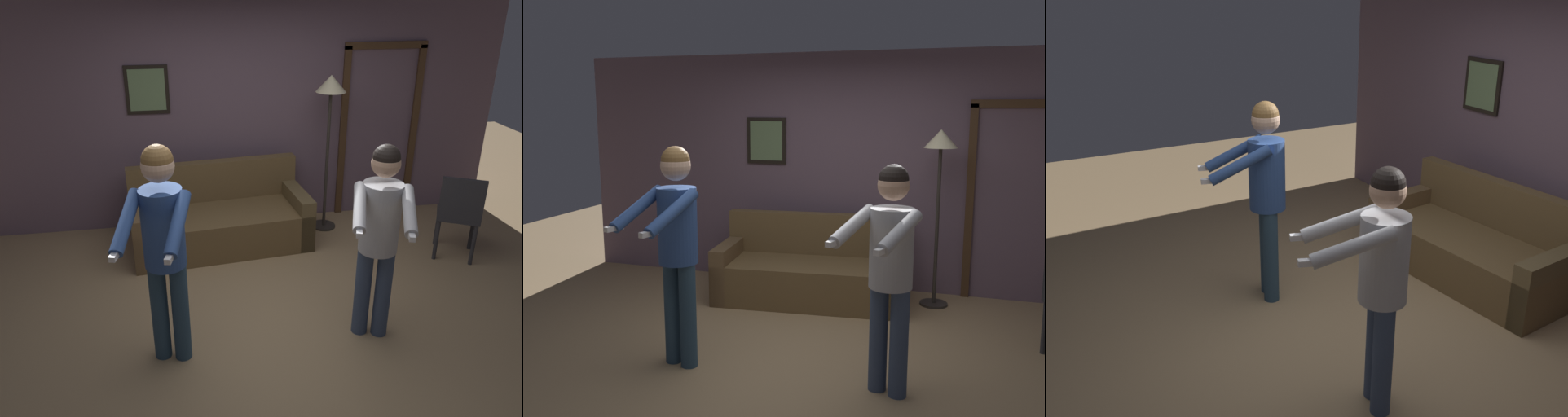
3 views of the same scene
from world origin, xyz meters
TOP-DOWN VIEW (x-y plane):
  - ground_plane at (0.00, 0.00)m, footprint 12.00×12.00m
  - back_wall_assembly at (0.02, 2.17)m, footprint 6.40×0.10m
  - couch at (-0.25, 1.53)m, footprint 1.97×1.03m
  - person_standing_left at (-0.81, -0.31)m, footprint 0.54×0.72m
  - person_standing_right at (0.81, -0.29)m, footprint 0.57×0.72m

SIDE VIEW (x-z plane):
  - ground_plane at x=0.00m, z-range 0.00..0.00m
  - couch at x=-0.25m, z-range -0.16..0.71m
  - person_standing_right at x=0.81m, z-range 0.17..1.80m
  - person_standing_left at x=-0.81m, z-range 0.18..1.91m
  - back_wall_assembly at x=0.02m, z-range 0.00..2.60m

